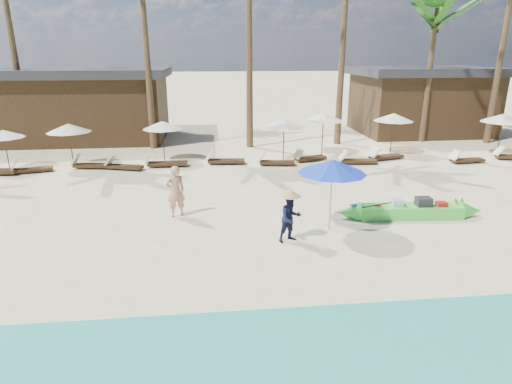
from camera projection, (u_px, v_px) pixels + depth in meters
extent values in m
plane|color=#F8E7B7|center=(219.00, 258.00, 11.34)|extent=(240.00, 240.00, 0.00)
cube|color=#48E646|center=(410.00, 212.00, 14.11)|extent=(3.42, 0.92, 0.41)
cube|color=white|center=(410.00, 211.00, 14.10)|extent=(2.94, 0.69, 0.18)
cube|color=#262628|center=(423.00, 203.00, 14.03)|extent=(0.50, 0.40, 0.37)
cube|color=silver|center=(397.00, 204.00, 14.06)|extent=(0.39, 0.34, 0.30)
cube|color=#AD1B17|center=(441.00, 205.00, 14.03)|extent=(0.34, 0.29, 0.23)
cylinder|color=#AD1B17|center=(378.00, 207.00, 14.06)|extent=(0.23, 0.23, 0.10)
cylinder|color=#262628|center=(371.00, 208.00, 13.95)|extent=(0.21, 0.21, 0.09)
sphere|color=tan|center=(361.00, 206.00, 13.97)|extent=(0.19, 0.19, 0.19)
cylinder|color=yellow|center=(455.00, 204.00, 14.19)|extent=(0.15, 0.15, 0.19)
cylinder|color=yellow|center=(461.00, 204.00, 14.20)|extent=(0.15, 0.15, 0.19)
imported|color=tan|center=(176.00, 191.00, 14.04)|extent=(0.73, 0.61, 1.73)
imported|color=#121633|center=(291.00, 218.00, 12.18)|extent=(0.84, 0.75, 1.42)
cylinder|color=#99999E|center=(331.00, 196.00, 12.90)|extent=(0.05, 0.05, 2.15)
cone|color=blue|center=(332.00, 166.00, 12.62)|extent=(2.05, 2.05, 0.42)
cylinder|color=#3D2919|center=(6.00, 151.00, 19.72)|extent=(0.05, 0.05, 1.80)
cone|color=#F1EACB|center=(3.00, 134.00, 19.48)|extent=(1.80, 1.80, 0.36)
cube|color=#3D2919|center=(33.00, 169.00, 19.44)|extent=(1.69, 0.91, 0.11)
cube|color=#F1EACB|center=(15.00, 165.00, 19.11)|extent=(0.48, 0.60, 0.47)
cylinder|color=#3D2919|center=(71.00, 146.00, 20.13)|extent=(0.05, 0.05, 2.02)
cone|color=#F1EACB|center=(69.00, 128.00, 19.86)|extent=(2.02, 2.02, 0.40)
cube|color=#3D2919|center=(92.00, 165.00, 20.11)|extent=(1.71, 0.77, 0.12)
cube|color=#F1EACB|center=(76.00, 159.00, 20.05)|extent=(0.44, 0.58, 0.48)
cube|color=#3D2919|center=(125.00, 167.00, 19.89)|extent=(1.74, 1.04, 0.12)
cube|color=#F1EACB|center=(110.00, 160.00, 19.95)|extent=(0.52, 0.63, 0.48)
cylinder|color=#3D2919|center=(163.00, 142.00, 21.22)|extent=(0.05, 0.05, 1.95)
cone|color=#F1EACB|center=(162.00, 125.00, 20.96)|extent=(1.95, 1.95, 0.39)
cube|color=#3D2919|center=(167.00, 163.00, 20.42)|extent=(1.86, 0.63, 0.13)
cube|color=#F1EACB|center=(150.00, 157.00, 20.25)|extent=(0.43, 0.61, 0.54)
cylinder|color=#3D2919|center=(284.00, 141.00, 21.04)|extent=(0.05, 0.05, 2.10)
cone|color=#F1EACB|center=(284.00, 123.00, 20.76)|extent=(2.10, 2.10, 0.42)
cube|color=#3D2919|center=(226.00, 161.00, 20.92)|extent=(1.83, 0.75, 0.13)
cube|color=#F1EACB|center=(210.00, 155.00, 20.82)|extent=(0.45, 0.61, 0.52)
cube|color=#3D2919|center=(277.00, 162.00, 20.66)|extent=(1.74, 0.79, 0.12)
cube|color=#F1EACB|center=(262.00, 156.00, 20.60)|extent=(0.45, 0.59, 0.49)
cylinder|color=#3D2919|center=(323.00, 134.00, 22.62)|extent=(0.05, 0.05, 2.16)
cone|color=#F1EACB|center=(323.00, 117.00, 22.34)|extent=(2.16, 2.16, 0.43)
cube|color=#3D2919|center=(310.00, 158.00, 21.54)|extent=(1.72, 1.03, 0.12)
cube|color=#F1EACB|center=(298.00, 154.00, 21.16)|extent=(0.52, 0.62, 0.48)
cube|color=#3D2919|center=(358.00, 161.00, 20.93)|extent=(1.79, 0.73, 0.12)
cube|color=#F1EACB|center=(343.00, 155.00, 20.83)|extent=(0.44, 0.60, 0.51)
cylinder|color=#3D2919|center=(392.00, 134.00, 22.96)|extent=(0.05, 0.05, 2.09)
cone|color=#F1EACB|center=(394.00, 117.00, 22.68)|extent=(2.09, 2.09, 0.42)
cube|color=#3D2919|center=(386.00, 157.00, 21.80)|extent=(1.87, 1.01, 0.13)
cube|color=#F1EACB|center=(374.00, 152.00, 21.44)|extent=(0.53, 0.66, 0.52)
cylinder|color=#3D2919|center=(500.00, 136.00, 22.18)|extent=(0.05, 0.05, 2.17)
cone|color=#F1EACB|center=(503.00, 118.00, 21.89)|extent=(2.17, 2.17, 0.43)
cube|color=#3D2919|center=(467.00, 160.00, 21.14)|extent=(1.69, 0.68, 0.12)
cube|color=#F1EACB|center=(455.00, 155.00, 20.92)|extent=(0.42, 0.56, 0.48)
cube|color=#F1EACB|center=(499.00, 150.00, 21.77)|extent=(0.53, 0.65, 0.51)
cone|color=brown|center=(13.00, 48.00, 22.83)|extent=(0.40, 0.40, 10.89)
cone|color=brown|center=(147.00, 56.00, 22.93)|extent=(0.40, 0.40, 10.08)
cone|color=brown|center=(249.00, 44.00, 23.06)|extent=(0.40, 0.40, 11.26)
cone|color=brown|center=(344.00, 27.00, 23.66)|extent=(0.40, 0.40, 13.16)
cone|color=brown|center=(429.00, 73.00, 25.14)|extent=(0.40, 0.40, 8.07)
cone|color=brown|center=(502.00, 51.00, 24.33)|extent=(0.40, 0.40, 10.64)
cube|color=#3D2919|center=(82.00, 109.00, 26.47)|extent=(10.00, 6.00, 3.80)
cube|color=#2D2D33|center=(77.00, 73.00, 25.81)|extent=(10.80, 6.60, 0.50)
cube|color=#3D2919|center=(420.00, 104.00, 28.74)|extent=(8.00, 6.00, 3.80)
cube|color=#2D2D33|center=(424.00, 71.00, 28.07)|extent=(8.80, 6.60, 0.50)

